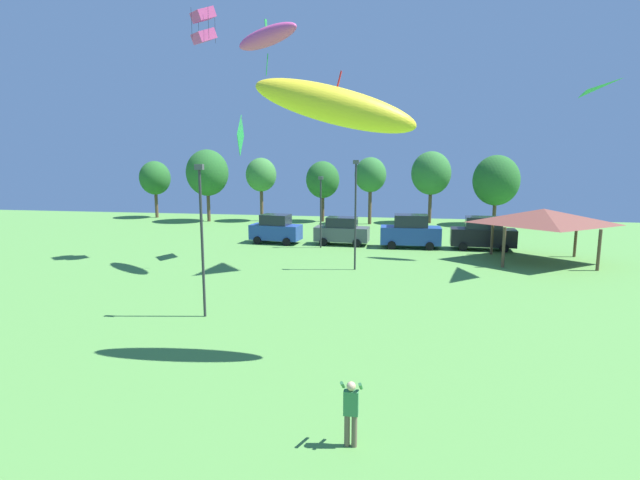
{
  "coord_description": "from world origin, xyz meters",
  "views": [
    {
      "loc": [
        2.34,
        2.19,
        7.07
      ],
      "look_at": [
        0.27,
        14.48,
        4.96
      ],
      "focal_mm": 28.0,
      "sensor_mm": 36.0,
      "label": 1
    }
  ],
  "objects": [
    {
      "name": "treeline_tree_6",
      "position": [
        11.56,
        55.44,
        4.59
      ],
      "size": [
        4.65,
        4.65,
        7.15
      ],
      "color": "brown",
      "rests_on": "ground"
    },
    {
      "name": "person_standing_near_foreground",
      "position": [
        1.21,
        13.45,
        0.98
      ],
      "size": [
        0.52,
        0.5,
        1.74
      ],
      "rotation": [
        0.0,
        0.0,
        -0.26
      ],
      "color": "brown",
      "rests_on": "ground"
    },
    {
      "name": "kite_flying_6",
      "position": [
        0.02,
        18.99,
        8.7
      ],
      "size": [
        5.7,
        1.54,
        2.56
      ],
      "color": "yellow"
    },
    {
      "name": "kite_flying_3",
      "position": [
        14.17,
        33.06,
        10.23
      ],
      "size": [
        2.67,
        3.53,
        0.85
      ],
      "color": "green"
    },
    {
      "name": "treeline_tree_0",
      "position": [
        -25.85,
        55.71,
        4.54
      ],
      "size": [
        3.48,
        3.48,
        6.48
      ],
      "color": "brown",
      "rests_on": "ground"
    },
    {
      "name": "parked_car_third_from_left",
      "position": [
        2.93,
        40.99,
        1.26
      ],
      "size": [
        4.63,
        2.13,
        2.59
      ],
      "rotation": [
        0.0,
        0.0,
        0.02
      ],
      "color": "#234299",
      "rests_on": "ground"
    },
    {
      "name": "light_post_1",
      "position": [
        -3.94,
        39.86,
        3.15
      ],
      "size": [
        0.36,
        0.2,
        5.51
      ],
      "color": "#2D2D33",
      "rests_on": "ground"
    },
    {
      "name": "light_post_2",
      "position": [
        -0.58,
        32.73,
        3.81
      ],
      "size": [
        0.36,
        0.2,
        6.82
      ],
      "color": "#2D2D33",
      "rests_on": "ground"
    },
    {
      "name": "parked_car_rightmost_in_row",
      "position": [
        8.34,
        41.09,
        1.23
      ],
      "size": [
        4.83,
        2.12,
        2.52
      ],
      "rotation": [
        0.0,
        0.0,
        -0.05
      ],
      "color": "black",
      "rests_on": "ground"
    },
    {
      "name": "light_post_0",
      "position": [
        -6.27,
        22.39,
        3.77
      ],
      "size": [
        0.36,
        0.2,
        6.72
      ],
      "color": "#2D2D33",
      "rests_on": "ground"
    },
    {
      "name": "treeline_tree_1",
      "position": [
        -18.58,
        53.45,
        5.25
      ],
      "size": [
        4.5,
        4.5,
        7.74
      ],
      "color": "brown",
      "rests_on": "ground"
    },
    {
      "name": "kite_flying_7",
      "position": [
        -8.7,
        35.32,
        8.43
      ],
      "size": [
        0.46,
        2.7,
        2.73
      ],
      "color": "green"
    },
    {
      "name": "treeline_tree_3",
      "position": [
        -6.32,
        55.38,
        4.51
      ],
      "size": [
        3.59,
        3.59,
        6.5
      ],
      "color": "brown",
      "rests_on": "ground"
    },
    {
      "name": "kite_flying_2",
      "position": [
        -5.89,
        32.13,
        13.96
      ],
      "size": [
        4.82,
        3.66,
        3.18
      ],
      "color": "#E54C93"
    },
    {
      "name": "park_pavilion",
      "position": [
        11.54,
        37.15,
        3.08
      ],
      "size": [
        7.31,
        5.63,
        3.6
      ],
      "color": "brown",
      "rests_on": "ground"
    },
    {
      "name": "treeline_tree_2",
      "position": [
        -12.99,
        54.79,
        5.0
      ],
      "size": [
        3.3,
        3.3,
        6.85
      ],
      "color": "brown",
      "rests_on": "ground"
    },
    {
      "name": "treeline_tree_4",
      "position": [
        -1.13,
        54.19,
        5.09
      ],
      "size": [
        3.26,
        3.26,
        6.93
      ],
      "color": "brown",
      "rests_on": "ground"
    },
    {
      "name": "parked_car_second_from_left",
      "position": [
        -2.49,
        41.43,
        1.11
      ],
      "size": [
        4.38,
        2.11,
        2.23
      ],
      "rotation": [
        0.0,
        0.0,
        -0.05
      ],
      "color": "#4C5156",
      "rests_on": "ground"
    },
    {
      "name": "parked_car_leftmost",
      "position": [
        -7.9,
        41.27,
        1.16
      ],
      "size": [
        4.26,
        2.37,
        2.37
      ],
      "rotation": [
        0.0,
        0.0,
        -0.13
      ],
      "color": "#234299",
      "rests_on": "ground"
    },
    {
      "name": "kite_flying_0",
      "position": [
        -10.82,
        34.7,
        15.41
      ],
      "size": [
        1.79,
        1.81,
        2.36
      ],
      "color": "#E54C93"
    },
    {
      "name": "treeline_tree_5",
      "position": [
        5.09,
        55.93,
        5.25
      ],
      "size": [
        4.11,
        4.11,
        7.54
      ],
      "color": "brown",
      "rests_on": "ground"
    }
  ]
}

